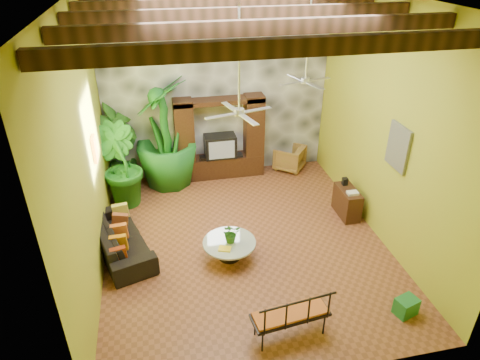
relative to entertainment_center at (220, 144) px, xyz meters
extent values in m
plane|color=brown|center=(0.00, -3.14, -0.97)|extent=(7.00, 7.00, 0.00)
cube|color=silver|center=(0.00, -3.14, 4.03)|extent=(6.00, 7.00, 0.02)
cube|color=gold|center=(0.00, 0.36, 1.53)|extent=(6.00, 0.02, 5.00)
cube|color=gold|center=(-3.00, -3.14, 1.53)|extent=(0.02, 7.00, 5.00)
cube|color=gold|center=(3.00, -3.14, 1.53)|extent=(0.02, 7.00, 5.00)
cube|color=#3E4046|center=(0.00, 0.30, 1.53)|extent=(5.98, 0.10, 4.98)
cube|color=#361E11|center=(0.00, -5.74, 3.81)|extent=(5.95, 0.16, 0.22)
cube|color=#361E11|center=(0.00, -4.44, 3.81)|extent=(5.95, 0.16, 0.22)
cube|color=#361E11|center=(0.00, -3.14, 3.81)|extent=(5.95, 0.16, 0.22)
cube|color=#361E11|center=(0.00, -1.84, 3.81)|extent=(5.95, 0.16, 0.22)
cube|color=black|center=(0.00, 0.00, -0.67)|extent=(2.40, 0.50, 0.60)
cube|color=black|center=(-0.95, 0.00, 0.33)|extent=(0.50, 0.48, 2.00)
cube|color=black|center=(0.95, 0.00, 0.33)|extent=(0.50, 0.48, 2.00)
cube|color=black|center=(0.00, 0.00, 1.23)|extent=(2.40, 0.48, 0.12)
cube|color=black|center=(0.00, -0.02, -0.05)|extent=(0.85, 0.52, 0.62)
cube|color=#8C99A8|center=(0.00, -0.29, -0.05)|extent=(0.70, 0.02, 0.50)
cylinder|color=silver|center=(-0.20, -3.54, 3.13)|extent=(0.04, 0.04, 1.80)
cylinder|color=silver|center=(-0.20, -3.54, 2.23)|extent=(0.18, 0.18, 0.12)
cube|color=silver|center=(0.15, -3.44, 2.21)|extent=(0.58, 0.26, 0.01)
cube|color=silver|center=(-0.29, -3.19, 2.21)|extent=(0.26, 0.58, 0.01)
cube|color=silver|center=(-0.55, -3.63, 2.21)|extent=(0.58, 0.26, 0.01)
cube|color=silver|center=(-0.11, -3.88, 2.21)|extent=(0.26, 0.58, 0.01)
cylinder|color=silver|center=(1.60, -1.94, 3.13)|extent=(0.04, 0.04, 1.80)
cylinder|color=silver|center=(1.60, -1.94, 2.23)|extent=(0.18, 0.18, 0.12)
cube|color=silver|center=(1.95, -1.84, 2.21)|extent=(0.58, 0.26, 0.01)
cube|color=silver|center=(1.51, -1.59, 2.21)|extent=(0.26, 0.58, 0.01)
cube|color=silver|center=(1.25, -2.03, 2.21)|extent=(0.58, 0.26, 0.01)
cube|color=silver|center=(1.69, -2.28, 2.21)|extent=(0.26, 0.58, 0.01)
cube|color=gold|center=(-2.96, -2.14, 1.13)|extent=(0.06, 0.32, 0.55)
cube|color=#27698F|center=(2.96, -3.74, 1.33)|extent=(0.06, 0.70, 0.90)
imported|color=black|center=(-2.65, -2.90, -0.63)|extent=(1.54, 2.46, 0.67)
imported|color=brown|center=(2.02, -0.02, -0.61)|extent=(1.09, 1.08, 0.71)
imported|color=#225616|center=(-2.65, 0.00, 0.20)|extent=(1.45, 1.46, 2.32)
imported|color=#1D691B|center=(-2.65, -0.93, 0.09)|extent=(1.49, 1.45, 2.10)
imported|color=#1B6821|center=(-1.45, -0.14, 0.50)|extent=(2.09, 2.09, 2.93)
cylinder|color=black|center=(-0.42, -3.60, -0.79)|extent=(0.47, 0.47, 0.36)
cylinder|color=silver|center=(-0.42, -3.60, -0.59)|extent=(1.11, 1.11, 0.04)
imported|color=#276019|center=(-0.38, -3.59, -0.36)|extent=(0.42, 0.38, 0.41)
cube|color=yellow|center=(-0.56, -3.82, -0.55)|extent=(0.29, 0.25, 0.03)
cube|color=black|center=(0.19, -5.80, -0.52)|extent=(1.35, 0.59, 0.05)
cube|color=#C65F24|center=(0.19, -5.80, -0.48)|extent=(1.28, 0.54, 0.06)
cube|color=black|center=(0.19, -6.04, -0.25)|extent=(1.30, 0.19, 0.54)
cube|color=#341D10|center=(2.65, -2.59, -0.62)|extent=(0.39, 0.87, 0.70)
cube|color=#1D6C2B|center=(2.37, -5.78, -0.80)|extent=(0.45, 0.38, 0.33)
camera|label=1|loc=(-1.67, -10.57, 4.90)|focal=32.00mm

